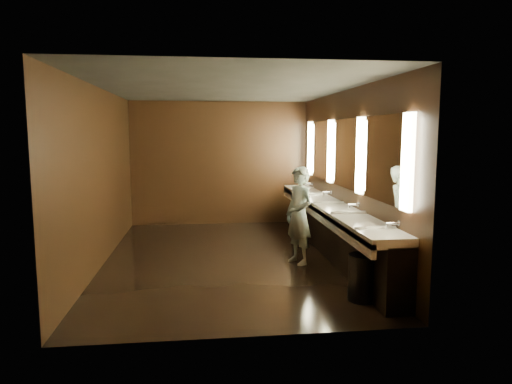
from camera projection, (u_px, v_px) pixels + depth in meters
The scene contains 10 objects.
floor at pixel (228, 258), 7.65m from camera, with size 6.00×6.00×0.00m, color black.
ceiling at pixel (226, 88), 7.29m from camera, with size 4.00×6.00×0.02m, color #2D2D2B.
wall_back at pixel (220, 163), 10.43m from camera, with size 4.00×0.02×2.80m, color black.
wall_front at pixel (244, 203), 4.52m from camera, with size 4.00×0.02×2.80m, color black.
wall_left at pixel (101, 177), 7.24m from camera, with size 0.02×6.00×2.80m, color black.
wall_right at pixel (345, 174), 7.71m from camera, with size 0.02×6.00×2.80m, color black.
sink_counter at pixel (332, 227), 7.80m from camera, with size 0.55×5.40×1.01m.
mirror_band at pixel (344, 153), 7.66m from camera, with size 0.06×5.03×1.15m.
person at pixel (299, 215), 7.28m from camera, with size 0.57×0.37×1.56m, color #8FC7D6.
trash_bin at pixel (363, 278), 5.70m from camera, with size 0.38×0.38×0.58m, color black.
Camera 1 is at (-0.42, -7.45, 2.09)m, focal length 32.00 mm.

